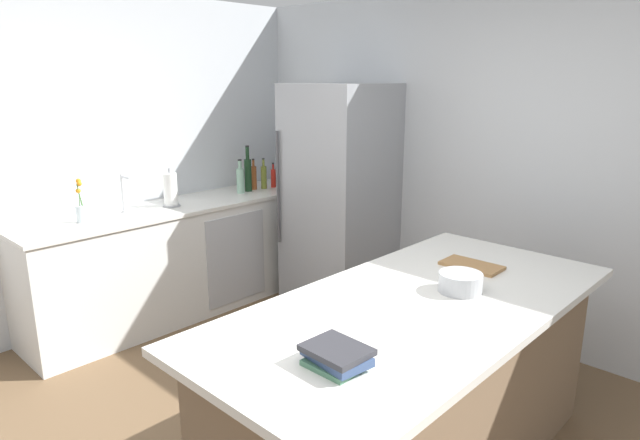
% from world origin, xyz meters
% --- Properties ---
extents(wall_rear, '(6.00, 0.10, 2.60)m').
position_xyz_m(wall_rear, '(0.00, 2.25, 1.30)').
color(wall_rear, silver).
rests_on(wall_rear, ground_plane).
extents(wall_left, '(0.10, 6.00, 2.60)m').
position_xyz_m(wall_left, '(-2.45, 0.00, 1.30)').
color(wall_left, silver).
rests_on(wall_left, ground_plane).
extents(counter_run_left, '(0.65, 2.63, 0.93)m').
position_xyz_m(counter_run_left, '(-2.09, 0.80, 0.47)').
color(counter_run_left, silver).
rests_on(counter_run_left, ground_plane).
extents(kitchen_island, '(1.07, 2.28, 0.92)m').
position_xyz_m(kitchen_island, '(0.45, 0.49, 0.46)').
color(kitchen_island, '#7A6047').
rests_on(kitchen_island, ground_plane).
extents(refrigerator, '(0.78, 0.77, 1.90)m').
position_xyz_m(refrigerator, '(-1.24, 1.83, 0.95)').
color(refrigerator, '#93969B').
rests_on(refrigerator, ground_plane).
extents(sink_faucet, '(0.15, 0.05, 0.30)m').
position_xyz_m(sink_faucet, '(-2.14, 0.35, 1.09)').
color(sink_faucet, silver).
rests_on(sink_faucet, counter_run_left).
extents(flower_vase, '(0.08, 0.08, 0.32)m').
position_xyz_m(flower_vase, '(-2.09, -0.01, 1.03)').
color(flower_vase, silver).
rests_on(flower_vase, counter_run_left).
extents(paper_towel_roll, '(0.14, 0.14, 0.31)m').
position_xyz_m(paper_towel_roll, '(-2.07, 0.71, 1.07)').
color(paper_towel_roll, gray).
rests_on(paper_towel_roll, counter_run_left).
extents(syrup_bottle, '(0.07, 0.07, 0.24)m').
position_xyz_m(syrup_bottle, '(-2.07, 1.99, 1.03)').
color(syrup_bottle, '#5B3319').
rests_on(syrup_bottle, counter_run_left).
extents(soda_bottle, '(0.07, 0.07, 0.39)m').
position_xyz_m(soda_bottle, '(-2.08, 1.90, 1.09)').
color(soda_bottle, silver).
rests_on(soda_bottle, counter_run_left).
extents(hot_sauce_bottle, '(0.05, 0.05, 0.23)m').
position_xyz_m(hot_sauce_bottle, '(-2.06, 1.81, 1.03)').
color(hot_sauce_bottle, red).
rests_on(hot_sauce_bottle, counter_run_left).
extents(olive_oil_bottle, '(0.05, 0.05, 0.29)m').
position_xyz_m(olive_oil_bottle, '(-2.08, 1.71, 1.05)').
color(olive_oil_bottle, olive).
rests_on(olive_oil_bottle, counter_run_left).
extents(vinegar_bottle, '(0.06, 0.06, 0.29)m').
position_xyz_m(vinegar_bottle, '(-2.12, 1.62, 1.05)').
color(vinegar_bottle, '#994C23').
rests_on(vinegar_bottle, counter_run_left).
extents(wine_bottle, '(0.07, 0.07, 0.42)m').
position_xyz_m(wine_bottle, '(-2.09, 1.53, 1.10)').
color(wine_bottle, '#19381E').
rests_on(wine_bottle, counter_run_left).
extents(gin_bottle, '(0.07, 0.07, 0.31)m').
position_xyz_m(gin_bottle, '(-2.08, 1.43, 1.06)').
color(gin_bottle, '#8CB79E').
rests_on(gin_bottle, counter_run_left).
extents(cookbook_stack, '(0.26, 0.20, 0.08)m').
position_xyz_m(cookbook_stack, '(0.57, -0.22, 0.95)').
color(cookbook_stack, '#4C7F60').
rests_on(cookbook_stack, kitchen_island).
extents(mixing_bowl, '(0.22, 0.22, 0.10)m').
position_xyz_m(mixing_bowl, '(0.53, 0.74, 0.96)').
color(mixing_bowl, '#B2B5BA').
rests_on(mixing_bowl, kitchen_island).
extents(cutting_board, '(0.33, 0.19, 0.02)m').
position_xyz_m(cutting_board, '(0.40, 1.11, 0.92)').
color(cutting_board, '#9E7042').
rests_on(cutting_board, kitchen_island).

